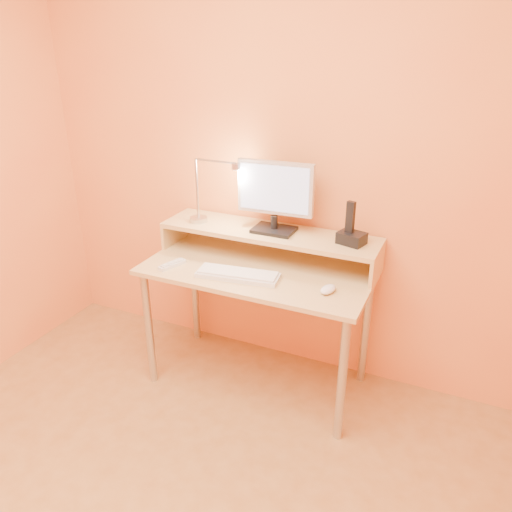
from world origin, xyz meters
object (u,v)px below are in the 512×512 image
at_px(mouse, 328,289).
at_px(remote_control, 172,265).
at_px(monitor_panel, 275,188).
at_px(lamp_base, 199,219).
at_px(keyboard, 238,275).
at_px(phone_dock, 352,238).

distance_m(mouse, remote_control, 0.84).
height_order(monitor_panel, mouse, monitor_panel).
distance_m(monitor_panel, lamp_base, 0.50).
height_order(keyboard, remote_control, keyboard).
bearing_deg(phone_dock, mouse, -82.29).
bearing_deg(mouse, keyboard, -162.38).
height_order(lamp_base, remote_control, lamp_base).
distance_m(keyboard, mouse, 0.46).
bearing_deg(keyboard, lamp_base, 137.53).
bearing_deg(keyboard, monitor_panel, 67.81).
bearing_deg(phone_dock, remote_control, -144.92).
height_order(phone_dock, remote_control, phone_dock).
xyz_separation_m(phone_dock, mouse, (-0.03, -0.26, -0.17)).
bearing_deg(lamp_base, phone_dock, 1.98).
height_order(monitor_panel, keyboard, monitor_panel).
xyz_separation_m(lamp_base, mouse, (0.83, -0.23, -0.15)).
xyz_separation_m(monitor_panel, mouse, (0.39, -0.27, -0.38)).
xyz_separation_m(monitor_panel, remote_control, (-0.45, -0.32, -0.39)).
xyz_separation_m(monitor_panel, keyboard, (-0.08, -0.30, -0.39)).
relative_size(monitor_panel, mouse, 3.94).
bearing_deg(monitor_panel, mouse, -37.72).
bearing_deg(monitor_panel, lamp_base, -177.79).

